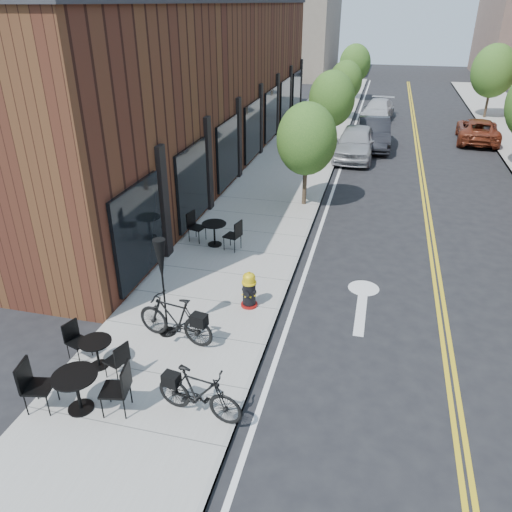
% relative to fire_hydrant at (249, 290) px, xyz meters
% --- Properties ---
extents(ground, '(120.00, 120.00, 0.00)m').
position_rel_fire_hydrant_xyz_m(ground, '(0.79, -1.49, -0.58)').
color(ground, black).
rests_on(ground, ground).
extents(sidewalk_near, '(4.00, 70.00, 0.12)m').
position_rel_fire_hydrant_xyz_m(sidewalk_near, '(-1.21, 8.51, -0.52)').
color(sidewalk_near, '#9E9B93').
rests_on(sidewalk_near, ground).
extents(building_near, '(5.00, 28.00, 7.00)m').
position_rel_fire_hydrant_xyz_m(building_near, '(-5.71, 12.51, 2.92)').
color(building_near, '#431F15').
rests_on(building_near, ground).
extents(bg_building_left, '(8.00, 14.00, 10.00)m').
position_rel_fire_hydrant_xyz_m(bg_building_left, '(-7.21, 46.51, 4.42)').
color(bg_building_left, '#726656').
rests_on(bg_building_left, ground).
extents(tree_near_a, '(2.20, 2.20, 3.81)m').
position_rel_fire_hydrant_xyz_m(tree_near_a, '(0.19, 7.51, 2.02)').
color(tree_near_a, '#382B1E').
rests_on(tree_near_a, sidewalk_near).
extents(tree_near_b, '(2.30, 2.30, 3.98)m').
position_rel_fire_hydrant_xyz_m(tree_near_b, '(0.19, 15.51, 2.13)').
color(tree_near_b, '#382B1E').
rests_on(tree_near_b, sidewalk_near).
extents(tree_near_c, '(2.10, 2.10, 3.67)m').
position_rel_fire_hydrant_xyz_m(tree_near_c, '(0.19, 23.51, 1.95)').
color(tree_near_c, '#382B1E').
rests_on(tree_near_c, sidewalk_near).
extents(tree_near_d, '(2.40, 2.40, 4.11)m').
position_rel_fire_hydrant_xyz_m(tree_near_d, '(0.19, 31.51, 2.21)').
color(tree_near_d, '#382B1E').
rests_on(tree_near_d, sidewalk_near).
extents(tree_far_c, '(2.80, 2.80, 4.62)m').
position_rel_fire_hydrant_xyz_m(tree_far_c, '(9.39, 26.51, 2.47)').
color(tree_far_c, '#382B1E').
rests_on(tree_far_c, sidewalk_far).
extents(fire_hydrant, '(0.54, 0.54, 0.98)m').
position_rel_fire_hydrant_xyz_m(fire_hydrant, '(0.00, 0.00, 0.00)').
color(fire_hydrant, maroon).
rests_on(fire_hydrant, sidewalk_near).
extents(bicycle_left, '(1.99, 0.87, 1.15)m').
position_rel_fire_hydrant_xyz_m(bicycle_left, '(-1.25, -1.80, 0.11)').
color(bicycle_left, black).
rests_on(bicycle_left, sidewalk_near).
extents(bicycle_right, '(1.81, 0.77, 1.05)m').
position_rel_fire_hydrant_xyz_m(bicycle_right, '(0.08, -3.88, 0.06)').
color(bicycle_right, black).
rests_on(bicycle_right, sidewalk_near).
extents(bistro_set_a, '(2.00, 0.99, 1.05)m').
position_rel_fire_hydrant_xyz_m(bistro_set_a, '(-2.19, -4.29, 0.07)').
color(bistro_set_a, black).
rests_on(bistro_set_a, sidewalk_near).
extents(bistro_set_b, '(1.60, 0.86, 0.84)m').
position_rel_fire_hydrant_xyz_m(bistro_set_b, '(-2.49, -3.07, -0.04)').
color(bistro_set_b, black).
rests_on(bistro_set_b, sidewalk_near).
extents(bistro_set_c, '(1.84, 0.94, 0.96)m').
position_rel_fire_hydrant_xyz_m(bistro_set_c, '(-1.98, 3.20, 0.02)').
color(bistro_set_c, black).
rests_on(bistro_set_c, sidewalk_near).
extents(patio_umbrella, '(0.39, 0.39, 2.41)m').
position_rel_fire_hydrant_xyz_m(patio_umbrella, '(-1.55, -1.60, 1.27)').
color(patio_umbrella, black).
rests_on(patio_umbrella, sidewalk_near).
extents(parked_car_a, '(2.05, 4.72, 1.58)m').
position_rel_fire_hydrant_xyz_m(parked_car_a, '(1.59, 14.76, 0.21)').
color(parked_car_a, '#9B9EA3').
rests_on(parked_car_a, ground).
extents(parked_car_b, '(1.89, 4.73, 1.53)m').
position_rel_fire_hydrant_xyz_m(parked_car_b, '(2.39, 17.08, 0.18)').
color(parked_car_b, black).
rests_on(parked_car_b, ground).
extents(parked_car_c, '(2.31, 4.58, 1.28)m').
position_rel_fire_hydrant_xyz_m(parked_car_c, '(2.39, 24.44, 0.05)').
color(parked_car_c, silver).
rests_on(parked_car_c, ground).
extents(parked_car_far, '(2.50, 4.80, 1.29)m').
position_rel_fire_hydrant_xyz_m(parked_car_far, '(8.00, 19.77, 0.06)').
color(parked_car_far, maroon).
rests_on(parked_car_far, ground).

